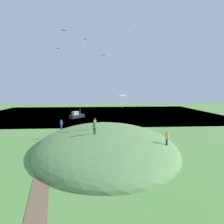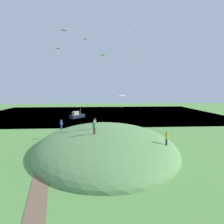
% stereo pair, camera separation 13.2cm
% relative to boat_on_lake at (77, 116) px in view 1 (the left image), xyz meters
% --- Properties ---
extents(ground_plane, '(160.00, 160.00, 0.00)m').
position_rel_boat_on_lake_xyz_m(ground_plane, '(19.95, 7.27, -0.71)').
color(ground_plane, '#5B9345').
extents(lake_water, '(53.77, 80.00, 0.40)m').
position_rel_boat_on_lake_xyz_m(lake_water, '(-10.72, 7.27, -0.91)').
color(lake_water, teal).
rests_on(lake_water, ground_plane).
extents(grass_hill, '(30.24, 20.68, 5.23)m').
position_rel_boat_on_lake_xyz_m(grass_hill, '(30.32, 7.24, -0.71)').
color(grass_hill, '#618F51').
rests_on(grass_hill, ground_plane).
extents(dirt_path, '(17.60, 4.94, 0.04)m').
position_rel_boat_on_lake_xyz_m(dirt_path, '(47.35, 1.70, -0.69)').
color(dirt_path, brown).
rests_on(dirt_path, ground_plane).
extents(boat_on_lake, '(5.01, 4.32, 2.62)m').
position_rel_boat_on_lake_xyz_m(boat_on_lake, '(0.00, 0.00, 0.00)').
color(boat_on_lake, '#16202F').
rests_on(boat_on_lake, lake_water).
extents(person_near_shore, '(0.44, 0.44, 1.64)m').
position_rel_boat_on_lake_xyz_m(person_near_shore, '(30.32, 5.68, 2.89)').
color(person_near_shore, '#505345').
rests_on(person_near_shore, grass_hill).
extents(person_walking_path, '(0.62, 0.62, 1.85)m').
position_rel_boat_on_lake_xyz_m(person_walking_path, '(33.62, 5.63, 2.95)').
color(person_walking_path, '#3D2A2B').
rests_on(person_walking_path, grass_hill).
extents(person_with_child, '(0.58, 0.58, 1.74)m').
position_rel_boat_on_lake_xyz_m(person_with_child, '(35.99, 14.88, 1.84)').
color(person_with_child, '#1A314C').
rests_on(person_with_child, grass_hill).
extents(person_on_hilltop, '(0.60, 0.60, 1.73)m').
position_rel_boat_on_lake_xyz_m(person_on_hilltop, '(25.38, -0.21, 1.97)').
color(person_on_hilltop, '#22254C').
rests_on(person_on_hilltop, grass_hill).
extents(kite_0, '(0.92, 1.05, 1.44)m').
position_rel_boat_on_lake_xyz_m(kite_0, '(23.44, -0.83, 14.95)').
color(kite_0, white).
extents(kite_1, '(1.26, 1.26, 1.83)m').
position_rel_boat_on_lake_xyz_m(kite_1, '(20.10, 11.95, 19.11)').
color(kite_1, white).
extents(kite_2, '(1.09, 0.89, 2.00)m').
position_rel_boat_on_lake_xyz_m(kite_2, '(30.84, 6.95, 12.67)').
color(kite_2, silver).
extents(kite_3, '(0.99, 1.12, 1.91)m').
position_rel_boat_on_lake_xyz_m(kite_3, '(29.99, 9.86, 6.81)').
color(kite_3, white).
extents(kite_4, '(0.81, 0.86, 2.08)m').
position_rel_boat_on_lake_xyz_m(kite_4, '(29.07, 12.90, 13.62)').
color(kite_4, white).
extents(kite_6, '(0.91, 0.75, 1.42)m').
position_rel_boat_on_lake_xyz_m(kite_6, '(23.26, 4.02, 16.66)').
color(kite_6, white).
extents(kite_7, '(0.76, 0.99, 1.58)m').
position_rel_boat_on_lake_xyz_m(kite_7, '(21.97, 0.15, 18.39)').
color(kite_7, silver).
extents(mooring_post, '(0.14, 0.14, 1.19)m').
position_rel_boat_on_lake_xyz_m(mooring_post, '(16.48, 6.72, -0.12)').
color(mooring_post, brown).
rests_on(mooring_post, ground_plane).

